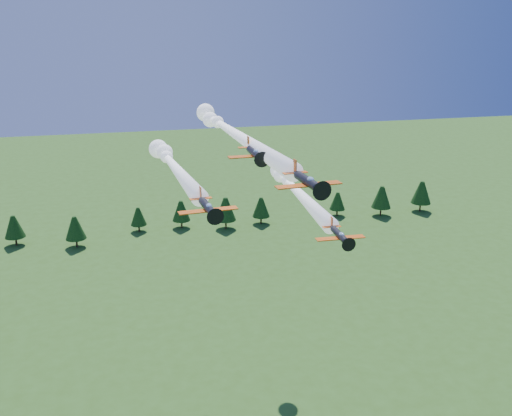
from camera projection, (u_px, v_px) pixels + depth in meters
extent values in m
cylinder|color=black|center=(307.00, 181.00, 68.50)|extent=(1.57, 6.08, 1.11)
cone|color=black|center=(319.00, 189.00, 65.33)|extent=(1.19, 1.08, 1.11)
cone|color=black|center=(321.00, 190.00, 64.73)|extent=(0.53, 0.54, 0.49)
cylinder|color=black|center=(322.00, 191.00, 64.56)|extent=(2.34, 0.22, 2.34)
cube|color=#E3540E|center=(309.00, 185.00, 68.21)|extent=(8.33, 2.13, 0.13)
cube|color=#E3540E|center=(295.00, 173.00, 72.06)|extent=(3.29, 1.19, 0.08)
cube|color=#E3540E|center=(295.00, 166.00, 71.88)|extent=(0.18, 1.06, 1.62)
ellipsoid|color=#81A5C8|center=(311.00, 180.00, 67.46)|extent=(0.90, 1.39, 0.70)
sphere|color=white|center=(218.00, 123.00, 107.62)|extent=(2.30, 2.30, 2.30)
sphere|color=white|center=(211.00, 118.00, 112.59)|extent=(3.00, 3.00, 3.00)
sphere|color=white|center=(205.00, 114.00, 117.55)|extent=(3.70, 3.70, 3.70)
cylinder|color=black|center=(207.00, 207.00, 77.59)|extent=(1.62, 6.02, 1.10)
cone|color=black|center=(214.00, 215.00, 74.46)|extent=(1.18, 1.08, 1.10)
cone|color=black|center=(215.00, 216.00, 73.87)|extent=(0.53, 0.54, 0.48)
cylinder|color=black|center=(215.00, 217.00, 73.70)|extent=(2.31, 0.25, 2.31)
cube|color=#E3540E|center=(208.00, 210.00, 77.30)|extent=(8.25, 2.19, 0.13)
cube|color=#E3540E|center=(201.00, 198.00, 81.09)|extent=(3.26, 1.21, 0.08)
cube|color=#E3540E|center=(200.00, 192.00, 80.91)|extent=(0.19, 1.05, 1.60)
ellipsoid|color=#81A5C8|center=(209.00, 206.00, 76.56)|extent=(0.91, 1.39, 0.69)
sphere|color=white|center=(167.00, 157.00, 105.74)|extent=(2.30, 2.30, 2.30)
sphere|color=white|center=(163.00, 153.00, 109.17)|extent=(3.00, 3.00, 3.00)
sphere|color=white|center=(160.00, 149.00, 112.59)|extent=(3.70, 3.70, 3.70)
cylinder|color=black|center=(339.00, 235.00, 82.75)|extent=(1.15, 5.33, 0.98)
cone|color=black|center=(347.00, 243.00, 79.88)|extent=(1.01, 0.91, 0.98)
cone|color=black|center=(348.00, 244.00, 79.33)|extent=(0.45, 0.46, 0.43)
cylinder|color=black|center=(349.00, 245.00, 79.17)|extent=(2.06, 0.11, 2.06)
cube|color=#E3540E|center=(340.00, 238.00, 82.49)|extent=(7.30, 1.56, 0.12)
cube|color=#E3540E|center=(332.00, 227.00, 85.98)|extent=(2.87, 0.93, 0.07)
cube|color=#E3540E|center=(332.00, 221.00, 85.82)|extent=(0.12, 0.94, 1.42)
ellipsoid|color=#81A5C8|center=(342.00, 235.00, 81.81)|extent=(0.74, 1.20, 0.61)
sphere|color=white|center=(287.00, 181.00, 110.66)|extent=(2.30, 2.30, 2.30)
sphere|color=white|center=(282.00, 176.00, 114.09)|extent=(3.00, 3.00, 3.00)
sphere|color=white|center=(278.00, 171.00, 117.53)|extent=(3.70, 3.70, 3.70)
cylinder|color=black|center=(255.00, 153.00, 83.86)|extent=(1.17, 5.92, 1.09)
cone|color=black|center=(260.00, 158.00, 80.69)|extent=(1.11, 1.00, 1.09)
cone|color=black|center=(262.00, 159.00, 80.09)|extent=(0.49, 0.50, 0.48)
cylinder|color=black|center=(262.00, 160.00, 79.92)|extent=(2.30, 0.07, 2.30)
cube|color=#E3540E|center=(255.00, 156.00, 83.57)|extent=(8.11, 1.58, 0.13)
cube|color=#E3540E|center=(248.00, 147.00, 87.42)|extent=(3.18, 0.97, 0.08)
cube|color=#E3540E|center=(248.00, 141.00, 87.25)|extent=(0.11, 1.04, 1.59)
ellipsoid|color=#81A5C8|center=(256.00, 151.00, 82.82)|extent=(0.80, 1.32, 0.68)
cylinder|color=#382314|center=(337.00, 212.00, 209.41)|extent=(0.60, 0.60, 2.47)
cone|color=black|center=(337.00, 201.00, 208.02)|extent=(5.66, 5.66, 6.36)
cylinder|color=#382314|center=(77.00, 243.00, 180.42)|extent=(0.60, 0.60, 2.83)
cone|color=black|center=(75.00, 228.00, 178.84)|extent=(6.46, 6.46, 7.26)
cylinder|color=#382314|center=(182.00, 224.00, 197.22)|extent=(0.60, 0.60, 2.70)
cone|color=black|center=(181.00, 211.00, 195.71)|extent=(6.17, 6.17, 6.94)
cylinder|color=#382314|center=(139.00, 228.00, 193.85)|extent=(0.60, 0.60, 2.36)
cone|color=black|center=(138.00, 216.00, 192.52)|extent=(5.40, 5.40, 6.07)
cylinder|color=#382314|center=(420.00, 207.00, 214.32)|extent=(0.60, 0.60, 3.23)
cone|color=black|center=(421.00, 192.00, 212.52)|extent=(7.37, 7.37, 8.30)
cylinder|color=#382314|center=(226.00, 224.00, 196.41)|extent=(0.60, 0.60, 3.10)
cone|color=black|center=(226.00, 209.00, 194.68)|extent=(7.09, 7.09, 7.97)
cylinder|color=#382314|center=(261.00, 220.00, 201.18)|extent=(0.60, 0.60, 2.68)
cone|color=black|center=(261.00, 207.00, 199.69)|extent=(6.13, 6.13, 6.89)
cylinder|color=#382314|center=(381.00, 211.00, 209.55)|extent=(0.60, 0.60, 3.11)
cone|color=black|center=(382.00, 197.00, 207.82)|extent=(7.10, 7.10, 7.99)
cylinder|color=#382314|center=(16.00, 241.00, 181.87)|extent=(0.60, 0.60, 2.77)
cone|color=black|center=(14.00, 226.00, 180.32)|extent=(6.33, 6.33, 7.12)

